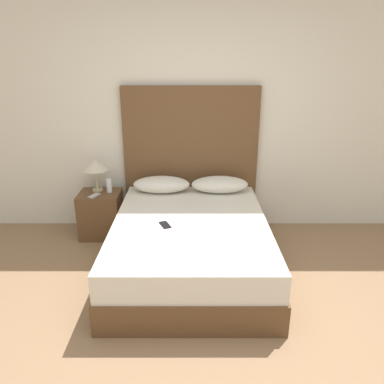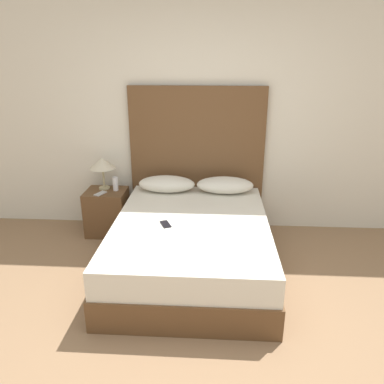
% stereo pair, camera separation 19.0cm
% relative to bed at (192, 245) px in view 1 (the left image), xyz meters
% --- Properties ---
extents(ground_plane, '(16.00, 16.00, 0.00)m').
position_rel_bed_xyz_m(ground_plane, '(0.10, -1.19, -0.26)').
color(ground_plane, '#8C6B4C').
extents(wall_back, '(10.00, 0.06, 2.70)m').
position_rel_bed_xyz_m(wall_back, '(0.10, 1.07, 1.09)').
color(wall_back, silver).
rests_on(wall_back, ground_plane).
extents(bed, '(1.47, 1.94, 0.52)m').
position_rel_bed_xyz_m(bed, '(0.00, 0.00, 0.00)').
color(bed, brown).
rests_on(bed, ground_plane).
extents(headboard, '(1.54, 0.05, 1.67)m').
position_rel_bed_xyz_m(headboard, '(0.00, 1.00, 0.58)').
color(headboard, brown).
rests_on(headboard, ground_plane).
extents(pillow_left, '(0.63, 0.30, 0.18)m').
position_rel_bed_xyz_m(pillow_left, '(-0.33, 0.77, 0.35)').
color(pillow_left, silver).
rests_on(pillow_left, bed).
extents(pillow_right, '(0.63, 0.30, 0.18)m').
position_rel_bed_xyz_m(pillow_right, '(0.33, 0.77, 0.35)').
color(pillow_right, silver).
rests_on(pillow_right, bed).
extents(phone_on_bed, '(0.12, 0.17, 0.01)m').
position_rel_bed_xyz_m(phone_on_bed, '(-0.23, -0.11, 0.27)').
color(phone_on_bed, black).
rests_on(phone_on_bed, bed).
extents(nightstand, '(0.46, 0.39, 0.52)m').
position_rel_bed_xyz_m(nightstand, '(-1.03, 0.73, 0.00)').
color(nightstand, brown).
rests_on(nightstand, ground_plane).
extents(table_lamp, '(0.30, 0.30, 0.37)m').
position_rel_bed_xyz_m(table_lamp, '(-1.06, 0.81, 0.56)').
color(table_lamp, tan).
rests_on(table_lamp, nightstand).
extents(phone_on_nightstand, '(0.12, 0.17, 0.01)m').
position_rel_bed_xyz_m(phone_on_nightstand, '(-1.06, 0.63, 0.27)').
color(phone_on_nightstand, '#B7B7BC').
rests_on(phone_on_nightstand, nightstand).
extents(toiletry_bottle, '(0.06, 0.06, 0.16)m').
position_rel_bed_xyz_m(toiletry_bottle, '(-0.92, 0.76, 0.35)').
color(toiletry_bottle, silver).
rests_on(toiletry_bottle, nightstand).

